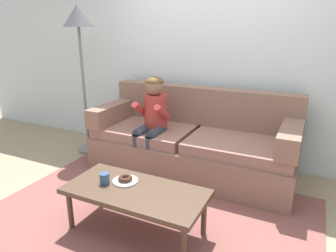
{
  "coord_description": "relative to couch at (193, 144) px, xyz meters",
  "views": [
    {
      "loc": [
        1.18,
        -2.21,
        1.61
      ],
      "look_at": [
        -0.12,
        0.45,
        0.65
      ],
      "focal_mm": 32.68,
      "sensor_mm": 36.0,
      "label": 1
    }
  ],
  "objects": [
    {
      "name": "floor_lamp",
      "position": [
        -1.51,
        -0.04,
        1.24
      ],
      "size": [
        0.37,
        0.37,
        1.87
      ],
      "color": "slate",
      "rests_on": "ground"
    },
    {
      "name": "ground",
      "position": [
        -0.01,
        -0.85,
        -0.34
      ],
      "size": [
        10.0,
        10.0,
        0.0
      ],
      "primitive_type": "plane",
      "color": "#9E896B"
    },
    {
      "name": "area_rug",
      "position": [
        -0.01,
        -1.1,
        -0.33
      ],
      "size": [
        2.83,
        2.1,
        0.01
      ],
      "primitive_type": "cube",
      "color": "brown",
      "rests_on": "ground"
    },
    {
      "name": "couch",
      "position": [
        0.0,
        0.0,
        0.0
      ],
      "size": [
        2.26,
        0.9,
        0.94
      ],
      "color": "#846051",
      "rests_on": "ground"
    },
    {
      "name": "person_child",
      "position": [
        -0.41,
        -0.21,
        0.33
      ],
      "size": [
        0.34,
        0.58,
        1.1
      ],
      "color": "#AD3833",
      "rests_on": "ground"
    },
    {
      "name": "coffee_table",
      "position": [
        0.0,
        -1.25,
        0.01
      ],
      "size": [
        1.13,
        0.54,
        0.39
      ],
      "color": "#4C3828",
      "rests_on": "ground"
    },
    {
      "name": "donut",
      "position": [
        -0.14,
        -1.18,
        0.08
      ],
      "size": [
        0.15,
        0.15,
        0.04
      ],
      "primitive_type": "torus",
      "rotation": [
        0.0,
        0.0,
        1.28
      ],
      "color": "#422619",
      "rests_on": "plate"
    },
    {
      "name": "plate",
      "position": [
        -0.14,
        -1.18,
        0.06
      ],
      "size": [
        0.21,
        0.21,
        0.01
      ],
      "primitive_type": "cylinder",
      "color": "white",
      "rests_on": "coffee_table"
    },
    {
      "name": "wall_back",
      "position": [
        -0.01,
        0.55,
        1.06
      ],
      "size": [
        8.0,
        0.1,
        2.8
      ],
      "primitive_type": "cube",
      "color": "silver",
      "rests_on": "ground"
    },
    {
      "name": "mug",
      "position": [
        -0.27,
        -1.28,
        0.1
      ],
      "size": [
        0.08,
        0.08,
        0.09
      ],
      "primitive_type": "cylinder",
      "color": "#334C72",
      "rests_on": "coffee_table"
    }
  ]
}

